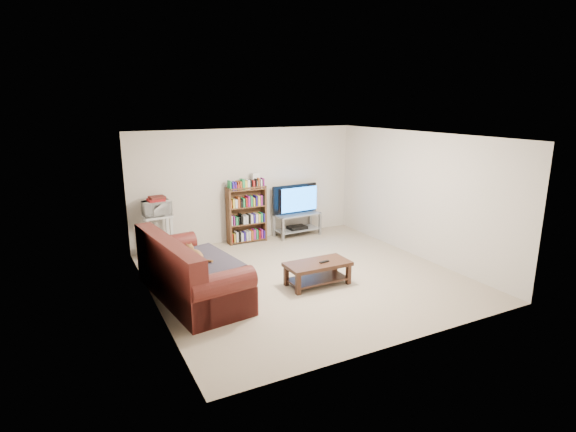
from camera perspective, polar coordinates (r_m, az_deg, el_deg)
floor at (r=7.83m, az=2.00°, el=-7.67°), size 5.00×5.00×0.00m
ceiling at (r=7.29m, az=2.17°, el=10.12°), size 5.00×5.00×0.00m
wall_back at (r=9.68m, az=-5.15°, el=3.94°), size 5.00×0.00×5.00m
wall_front at (r=5.51m, az=14.88°, el=-4.49°), size 5.00×0.00×5.00m
wall_left at (r=6.66m, az=-17.08°, el=-1.41°), size 0.00×5.00×5.00m
wall_right at (r=8.93m, az=16.25°, el=2.55°), size 0.00×5.00×5.00m
sofa at (r=7.08m, az=-12.74°, el=-7.53°), size 1.28×2.40×0.98m
blanket at (r=6.93m, az=-10.89°, el=-5.90°), size 1.11×1.31×0.19m
cat at (r=7.09m, az=-11.59°, el=-4.95°), size 0.33×0.65×0.19m
coffee_table at (r=7.42m, az=3.77°, el=-6.75°), size 1.06×0.53×0.39m
remote at (r=7.38m, az=4.63°, el=-5.81°), size 0.18×0.07×0.02m
tv_stand at (r=10.05m, az=1.17°, el=-0.60°), size 1.05×0.52×0.51m
television at (r=9.94m, az=1.18°, el=2.11°), size 1.11×0.21×0.64m
dvd_player at (r=10.09m, az=1.17°, el=-1.46°), size 0.43×0.31×0.06m
bookshelf at (r=9.58m, az=-5.29°, el=0.30°), size 0.84×0.27×1.21m
shelf_clutter at (r=9.48m, az=-4.86°, el=4.44°), size 0.62×0.19×0.28m
microwave_stand at (r=9.01m, az=-16.15°, el=-1.75°), size 0.54×0.41×0.82m
microwave at (r=8.91m, az=-16.34°, el=0.95°), size 0.53×0.38×0.28m
game_boxes at (r=8.87m, az=-16.41°, el=1.99°), size 0.32×0.28×0.05m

